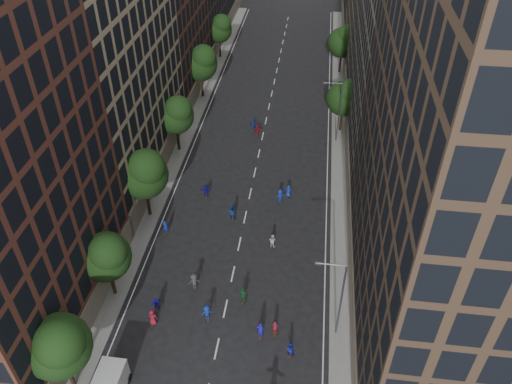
% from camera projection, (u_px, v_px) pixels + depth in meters
% --- Properties ---
extents(ground, '(240.00, 240.00, 0.00)m').
position_uv_depth(ground, '(258.00, 155.00, 68.80)').
color(ground, black).
rests_on(ground, ground).
extents(sidewalk_left, '(4.00, 105.00, 0.15)m').
position_uv_depth(sidewalk_left, '(186.00, 122.00, 75.75)').
color(sidewalk_left, slate).
rests_on(sidewalk_left, ground).
extents(sidewalk_right, '(4.00, 105.00, 0.15)m').
position_uv_depth(sidewalk_right, '(345.00, 132.00, 73.41)').
color(sidewalk_right, slate).
rests_on(sidewalk_right, ground).
extents(bldg_left_b, '(14.00, 26.00, 34.00)m').
position_uv_depth(bldg_left_b, '(86.00, 44.00, 56.20)').
color(bldg_left_b, '#978363').
rests_on(bldg_left_b, ground).
extents(bldg_left_c, '(14.00, 20.00, 28.00)m').
position_uv_depth(bldg_left_c, '(149.00, 5.00, 75.94)').
color(bldg_left_c, '#52291F').
rests_on(bldg_left_c, ground).
extents(bldg_right_a, '(14.00, 30.00, 36.00)m').
position_uv_depth(bldg_right_a, '(476.00, 161.00, 36.32)').
color(bldg_right_a, '#402F22').
rests_on(bldg_right_a, ground).
extents(bldg_right_b, '(14.00, 28.00, 33.00)m').
position_uv_depth(bldg_right_b, '(420.00, 34.00, 59.79)').
color(bldg_right_b, '#6A6257').
rests_on(bldg_right_b, ground).
extents(tree_left_0, '(5.20, 5.20, 8.83)m').
position_uv_depth(tree_left_0, '(59.00, 345.00, 38.08)').
color(tree_left_0, black).
rests_on(tree_left_0, ground).
extents(tree_left_1, '(4.80, 4.80, 8.21)m').
position_uv_depth(tree_left_1, '(106.00, 255.00, 46.11)').
color(tree_left_1, black).
rests_on(tree_left_1, ground).
extents(tree_left_2, '(5.60, 5.60, 9.45)m').
position_uv_depth(tree_left_2, '(144.00, 173.00, 54.91)').
color(tree_left_2, black).
rests_on(tree_left_2, ground).
extents(tree_left_3, '(5.00, 5.00, 8.58)m').
position_uv_depth(tree_left_3, '(176.00, 114.00, 66.14)').
color(tree_left_3, black).
rests_on(tree_left_3, ground).
extents(tree_left_4, '(5.40, 5.40, 9.08)m').
position_uv_depth(tree_left_4, '(201.00, 62.00, 78.39)').
color(tree_left_4, black).
rests_on(tree_left_4, ground).
extents(tree_left_5, '(4.80, 4.80, 8.33)m').
position_uv_depth(tree_left_5, '(220.00, 28.00, 91.10)').
color(tree_left_5, black).
rests_on(tree_left_5, ground).
extents(tree_right_a, '(5.00, 5.00, 8.39)m').
position_uv_depth(tree_right_a, '(345.00, 97.00, 70.29)').
color(tree_right_a, black).
rests_on(tree_right_a, ground).
extents(tree_right_b, '(5.20, 5.20, 8.83)m').
position_uv_depth(tree_right_b, '(344.00, 41.00, 85.62)').
color(tree_right_b, black).
rests_on(tree_right_b, ground).
extents(streetlamp_near, '(2.64, 0.22, 9.06)m').
position_uv_depth(streetlamp_near, '(339.00, 296.00, 42.81)').
color(streetlamp_near, '#595B60').
rests_on(streetlamp_near, ground).
extents(streetlamp_far, '(2.64, 0.22, 9.06)m').
position_uv_depth(streetlamp_far, '(338.00, 109.00, 68.46)').
color(streetlamp_far, '#595B60').
rests_on(streetlamp_far, ground).
extents(skater_0, '(0.77, 0.52, 1.54)m').
position_uv_depth(skater_0, '(110.00, 369.00, 42.27)').
color(skater_0, '#1317A0').
rests_on(skater_0, ground).
extents(skater_1, '(0.71, 0.49, 1.88)m').
position_uv_depth(skater_1, '(260.00, 330.00, 45.11)').
color(skater_1, '#1916B5').
rests_on(skater_1, ground).
extents(skater_2, '(0.77, 0.61, 1.54)m').
position_uv_depth(skater_2, '(290.00, 349.00, 43.77)').
color(skater_2, '#1521B0').
rests_on(skater_2, ground).
extents(skater_3, '(1.27, 1.00, 1.72)m').
position_uv_depth(skater_3, '(207.00, 313.00, 46.74)').
color(skater_3, '#122B97').
rests_on(skater_3, ground).
extents(skater_4, '(1.05, 0.76, 1.65)m').
position_uv_depth(skater_4, '(156.00, 304.00, 47.60)').
color(skater_4, '#1915B1').
rests_on(skater_4, ground).
extents(skater_6, '(0.97, 0.70, 1.85)m').
position_uv_depth(skater_6, '(153.00, 318.00, 46.24)').
color(skater_6, maroon).
rests_on(skater_6, ground).
extents(skater_7, '(0.57, 0.38, 1.55)m').
position_uv_depth(skater_7, '(275.00, 328.00, 45.55)').
color(skater_7, maroon).
rests_on(skater_7, ground).
extents(skater_8, '(0.97, 0.88, 1.64)m').
position_uv_depth(skater_8, '(272.00, 241.00, 54.38)').
color(skater_8, silver).
rests_on(skater_8, ground).
extents(skater_9, '(1.37, 1.09, 1.85)m').
position_uv_depth(skater_9, '(194.00, 282.00, 49.65)').
color(skater_9, '#393A3E').
rests_on(skater_9, ground).
extents(skater_10, '(1.11, 0.64, 1.79)m').
position_uv_depth(skater_10, '(243.00, 296.00, 48.33)').
color(skater_10, '#1B5D33').
rests_on(skater_10, ground).
extents(skater_11, '(1.46, 0.53, 1.55)m').
position_uv_depth(skater_11, '(206.00, 191.00, 61.32)').
color(skater_11, '#121499').
rests_on(skater_11, ground).
extents(skater_12, '(0.90, 0.71, 1.60)m').
position_uv_depth(skater_12, '(288.00, 191.00, 61.23)').
color(skater_12, '#1437A9').
rests_on(skater_12, ground).
extents(skater_13, '(0.77, 0.64, 1.81)m').
position_uv_depth(skater_13, '(165.00, 227.00, 55.98)').
color(skater_13, '#1524AA').
rests_on(skater_13, ground).
extents(skater_14, '(0.97, 0.78, 1.89)m').
position_uv_depth(skater_14, '(232.00, 212.00, 57.94)').
color(skater_14, navy).
rests_on(skater_14, ground).
extents(skater_15, '(1.30, 0.96, 1.80)m').
position_uv_depth(skater_15, '(280.00, 196.00, 60.31)').
color(skater_15, '#132D9B').
rests_on(skater_15, ground).
extents(skater_16, '(1.18, 0.73, 1.88)m').
position_uv_depth(skater_16, '(253.00, 126.00, 73.16)').
color(skater_16, '#1341A0').
rests_on(skater_16, ground).
extents(skater_17, '(1.61, 0.82, 1.66)m').
position_uv_depth(skater_17, '(257.00, 130.00, 72.40)').
color(skater_17, maroon).
rests_on(skater_17, ground).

